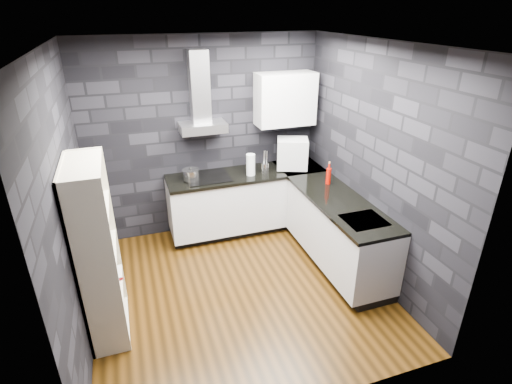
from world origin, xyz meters
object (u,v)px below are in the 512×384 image
utensil_crock (265,168)px  appliance_garage (292,153)px  pot (191,175)px  glass_vase (251,165)px  fruit_bowl (97,253)px  bookshelf (98,253)px  red_bottle (328,176)px  storage_jar (249,167)px

utensil_crock → appliance_garage: appliance_garage is taller
pot → glass_vase: size_ratio=0.73×
appliance_garage → fruit_bowl: bearing=-129.4°
pot → glass_vase: (0.81, -0.07, 0.07)m
bookshelf → fruit_bowl: size_ratio=8.85×
pot → fruit_bowl: bearing=-127.6°
utensil_crock → fruit_bowl: 2.59m
pot → fruit_bowl: pot is taller
glass_vase → fruit_bowl: (-1.95, -1.41, -0.11)m
red_bottle → bookshelf: size_ratio=0.12×
storage_jar → fruit_bowl: bearing=-142.0°
bookshelf → fruit_bowl: bearing=-100.9°
bookshelf → fruit_bowl: 0.07m
utensil_crock → appliance_garage: (0.41, 0.02, 0.16)m
storage_jar → appliance_garage: (0.60, -0.09, 0.17)m
red_bottle → appliance_garage: bearing=109.8°
glass_vase → fruit_bowl: bearing=-144.1°
glass_vase → appliance_garage: size_ratio=0.71×
glass_vase → pot: bearing=174.7°
glass_vase → storage_jar: (0.02, 0.13, -0.09)m
bookshelf → red_bottle: bearing=3.8°
pot → storage_jar: size_ratio=1.90×
glass_vase → storage_jar: bearing=79.3°
glass_vase → bookshelf: size_ratio=0.16×
utensil_crock → bookshelf: size_ratio=0.08×
appliance_garage → red_bottle: 0.70m
storage_jar → bookshelf: (-1.97, -1.48, -0.06)m
utensil_crock → glass_vase: bearing=-176.3°
glass_vase → utensil_crock: bearing=3.7°
pot → appliance_garage: size_ratio=0.51×
storage_jar → bookshelf: size_ratio=0.06×
glass_vase → red_bottle: glass_vase is taller
storage_jar → utensil_crock: (0.19, -0.12, 0.01)m
storage_jar → bookshelf: bookshelf is taller
appliance_garage → bookshelf: 2.93m
glass_vase → red_bottle: size_ratio=1.39×
storage_jar → red_bottle: size_ratio=0.53×
storage_jar → glass_vase: bearing=-100.7°
pot → fruit_bowl: size_ratio=1.06×
glass_vase → fruit_bowl: glass_vase is taller
glass_vase → appliance_garage: 0.63m
appliance_garage → bookshelf: bearing=-130.5°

